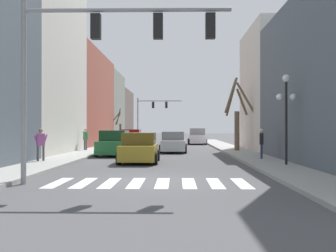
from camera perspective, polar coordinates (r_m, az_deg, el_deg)
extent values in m
plane|color=#4C4C4F|center=(14.08, -2.58, -7.99)|extent=(240.00, 240.00, 0.00)
cube|color=#9E9E99|center=(14.79, 19.76, -7.31)|extent=(2.26, 90.00, 0.15)
cube|color=beige|center=(30.02, -19.82, 9.01)|extent=(6.00, 11.17, 13.43)
cube|color=#934C3D|center=(42.05, -13.48, 3.73)|extent=(6.00, 14.66, 9.61)
cube|color=gray|center=(54.10, -10.14, 2.66)|extent=(6.00, 10.14, 9.26)
cube|color=#66564C|center=(64.88, -8.23, 1.60)|extent=(6.00, 11.85, 7.97)
cube|color=#515B66|center=(24.82, 22.07, 5.25)|extent=(6.00, 8.32, 8.53)
cube|color=beige|center=(32.94, 16.77, 5.03)|extent=(6.00, 8.71, 9.84)
cube|color=white|center=(14.16, -15.67, -7.93)|extent=(0.45, 2.60, 0.01)
cube|color=white|center=(13.93, -12.08, -8.06)|extent=(0.45, 2.60, 0.01)
cube|color=white|center=(13.75, -8.40, -8.16)|extent=(0.45, 2.60, 0.01)
cube|color=white|center=(13.63, -4.62, -8.24)|extent=(0.45, 2.60, 0.01)
cube|color=white|center=(13.57, -0.80, -8.27)|extent=(0.45, 2.60, 0.01)
cube|color=white|center=(13.57, 3.04, -8.27)|extent=(0.45, 2.60, 0.01)
cube|color=white|center=(13.63, 6.86, -8.24)|extent=(0.45, 2.60, 0.01)
cube|color=white|center=(13.74, 10.64, -8.17)|extent=(0.45, 2.60, 0.01)
cylinder|color=gray|center=(14.09, -20.22, 4.73)|extent=(0.18, 0.18, 6.23)
cylinder|color=gray|center=(13.75, -5.98, 16.39)|extent=(6.96, 0.14, 0.14)
cube|color=black|center=(13.77, -10.43, 14.00)|extent=(0.32, 0.28, 0.84)
cube|color=black|center=(13.51, -1.44, 14.27)|extent=(0.32, 0.28, 0.84)
cube|color=black|center=(13.55, 6.16, 14.23)|extent=(0.32, 0.28, 0.84)
cylinder|color=gray|center=(52.35, -4.41, 0.89)|extent=(0.18, 0.18, 5.87)
cylinder|color=gray|center=(52.25, -1.21, 3.67)|extent=(5.85, 0.14, 0.14)
cube|color=black|center=(52.26, -2.17, 3.07)|extent=(0.32, 0.28, 0.84)
cube|color=black|center=(52.19, -0.24, 3.07)|extent=(0.32, 0.28, 0.84)
cylinder|color=black|center=(19.39, 16.78, 0.38)|extent=(0.12, 0.12, 3.91)
sphere|color=white|center=(19.53, 16.77, 6.66)|extent=(0.36, 0.36, 0.36)
sphere|color=white|center=(19.36, 15.86, 4.09)|extent=(0.31, 0.31, 0.31)
sphere|color=white|center=(19.53, 17.68, 4.05)|extent=(0.31, 0.31, 0.31)
cube|color=silver|center=(44.97, 4.25, -1.86)|extent=(1.82, 4.15, 0.91)
cube|color=slate|center=(44.95, 4.25, -0.81)|extent=(1.68, 2.16, 0.74)
cylinder|color=black|center=(46.22, 3.01, -2.20)|extent=(0.22, 0.64, 0.64)
cylinder|color=black|center=(46.32, 5.31, -2.19)|extent=(0.22, 0.64, 0.64)
cylinder|color=black|center=(43.65, 3.12, -2.31)|extent=(0.22, 0.64, 0.64)
cylinder|color=black|center=(43.75, 5.55, -2.31)|extent=(0.22, 0.64, 0.64)
cube|color=#A38423|center=(21.42, -4.18, -3.79)|extent=(1.85, 4.11, 0.80)
cube|color=#594813|center=(21.39, -4.18, -1.84)|extent=(1.70, 2.14, 0.65)
cylinder|color=black|center=(20.10, -1.84, -4.75)|extent=(0.22, 0.64, 0.64)
cylinder|color=black|center=(20.29, -7.18, -4.70)|extent=(0.22, 0.64, 0.64)
cylinder|color=black|center=(22.64, -1.50, -4.24)|extent=(0.22, 0.64, 0.64)
cylinder|color=black|center=(22.80, -6.24, -4.21)|extent=(0.22, 0.64, 0.64)
cube|color=#236B38|center=(26.97, -7.77, -3.00)|extent=(1.85, 4.52, 0.85)
cube|color=#133A1E|center=(26.95, -7.77, -1.37)|extent=(1.70, 2.35, 0.69)
cylinder|color=black|center=(28.53, -9.20, -3.41)|extent=(0.22, 0.64, 0.64)
cylinder|color=black|center=(28.25, -5.43, -3.45)|extent=(0.22, 0.64, 0.64)
cylinder|color=black|center=(25.78, -10.33, -3.75)|extent=(0.22, 0.64, 0.64)
cylinder|color=black|center=(25.47, -6.16, -3.80)|extent=(0.22, 0.64, 0.64)
cube|color=silver|center=(30.37, 0.73, -2.76)|extent=(1.80, 4.58, 0.78)
cube|color=slate|center=(30.35, 0.73, -1.42)|extent=(1.65, 2.38, 0.64)
cylinder|color=black|center=(31.82, -0.90, -3.09)|extent=(0.22, 0.64, 0.64)
cylinder|color=black|center=(31.81, 2.41, -3.09)|extent=(0.22, 0.64, 0.64)
cylinder|color=black|center=(28.99, -1.11, -3.36)|extent=(0.22, 0.64, 0.64)
cylinder|color=black|center=(28.97, 2.52, -3.37)|extent=(0.22, 0.64, 0.64)
cube|color=red|center=(37.00, -5.34, -2.24)|extent=(1.82, 4.29, 0.86)
cube|color=maroon|center=(36.98, -5.34, -1.03)|extent=(1.67, 2.23, 0.70)
cylinder|color=black|center=(38.45, -6.49, -2.59)|extent=(0.22, 0.64, 0.64)
cylinder|color=black|center=(38.24, -3.73, -2.61)|extent=(0.22, 0.64, 0.64)
cylinder|color=black|center=(35.82, -7.06, -2.77)|extent=(0.22, 0.64, 0.64)
cylinder|color=black|center=(35.60, -4.10, -2.78)|extent=(0.22, 0.64, 0.64)
cylinder|color=#4C4C51|center=(21.74, -18.37, -3.78)|extent=(0.12, 0.12, 0.80)
cylinder|color=#4C4C51|center=(21.82, -17.63, -3.77)|extent=(0.12, 0.12, 0.80)
cube|color=#9E4C93|center=(21.75, -18.00, -1.89)|extent=(0.45, 0.41, 0.63)
sphere|color=#8C664C|center=(21.74, -17.99, -0.66)|extent=(0.23, 0.23, 0.23)
cylinder|color=#9E4C93|center=(21.69, -18.57, -2.00)|extent=(0.28, 0.23, 0.61)
cylinder|color=#9E4C93|center=(21.81, -17.42, -1.99)|extent=(0.28, 0.23, 0.61)
cylinder|color=#4C4C51|center=(31.39, -11.78, -2.69)|extent=(0.12, 0.12, 0.81)
cylinder|color=#4C4C51|center=(31.65, -12.01, -2.67)|extent=(0.12, 0.12, 0.81)
cube|color=#337542|center=(31.50, -11.90, -1.37)|extent=(0.42, 0.45, 0.64)
sphere|color=beige|center=(31.49, -11.90, -0.53)|extent=(0.23, 0.23, 0.23)
cylinder|color=#337542|center=(31.30, -11.72, -1.46)|extent=(0.24, 0.27, 0.62)
cylinder|color=#337542|center=(31.71, -12.08, -1.44)|extent=(0.24, 0.27, 0.62)
cylinder|color=#282D47|center=(22.76, 13.42, -3.63)|extent=(0.12, 0.12, 0.80)
cylinder|color=#282D47|center=(23.05, 13.42, -3.59)|extent=(0.12, 0.12, 0.80)
cube|color=black|center=(22.87, 13.42, -1.82)|extent=(0.30, 0.43, 0.63)
sphere|color=beige|center=(22.86, 13.42, -0.67)|extent=(0.22, 0.22, 0.22)
cylinder|color=black|center=(22.65, 13.42, -1.95)|extent=(0.14, 0.29, 0.61)
cylinder|color=black|center=(23.10, 13.42, -1.91)|extent=(0.14, 0.29, 0.61)
cylinder|color=brown|center=(30.76, 9.98, -0.69)|extent=(0.39, 0.39, 3.01)
cylinder|color=brown|center=(29.77, 9.10, 4.43)|extent=(1.25, 2.21, 2.79)
cylinder|color=brown|center=(30.93, 10.68, 3.46)|extent=(0.95, 0.29, 2.09)
cylinder|color=brown|center=(30.58, 11.30, 3.87)|extent=(1.47, 0.93, 2.65)
cylinder|color=brown|center=(31.45, 9.21, 4.17)|extent=(0.79, 1.47, 2.98)
cylinder|color=brown|center=(48.22, -6.92, -0.99)|extent=(0.25, 0.25, 2.24)
cylinder|color=brown|center=(47.63, -7.20, 1.38)|extent=(0.38, 1.36, 2.01)
cylinder|color=brown|center=(48.16, -7.72, 1.08)|extent=(1.41, 0.48, 1.79)
cylinder|color=brown|center=(48.26, -7.27, 1.06)|extent=(0.70, 0.13, 1.46)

